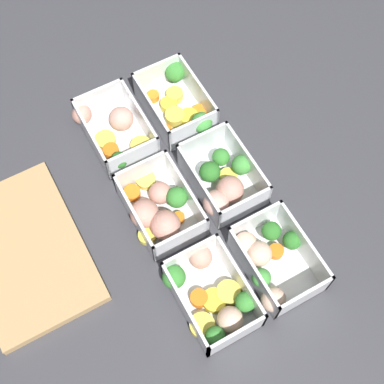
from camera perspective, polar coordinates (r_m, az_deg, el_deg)
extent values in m
plane|color=#38383D|center=(0.94, 0.00, -0.59)|extent=(4.00, 4.00, 0.00)
cube|color=white|center=(0.90, 8.87, -7.66)|extent=(0.15, 0.10, 0.00)
cube|color=white|center=(0.89, 11.75, -5.56)|extent=(0.15, 0.01, 0.06)
cube|color=white|center=(0.86, 6.41, -8.57)|extent=(0.15, 0.01, 0.06)
cube|color=white|center=(0.86, 11.78, -11.00)|extent=(0.01, 0.10, 0.06)
cube|color=white|center=(0.89, 6.61, -3.23)|extent=(0.01, 0.10, 0.06)
cylinder|color=#407A37|center=(0.91, 10.44, -5.48)|extent=(0.01, 0.01, 0.01)
sphere|color=#2D7228|center=(0.90, 10.62, -5.09)|extent=(0.03, 0.03, 0.03)
cylinder|color=#407A37|center=(0.91, 8.31, -4.60)|extent=(0.01, 0.01, 0.01)
sphere|color=#2D7228|center=(0.89, 8.47, -4.14)|extent=(0.03, 0.03, 0.03)
cylinder|color=orange|center=(0.90, 8.95, -6.29)|extent=(0.04, 0.04, 0.01)
sphere|color=beige|center=(0.89, 5.73, -5.45)|extent=(0.05, 0.05, 0.04)
sphere|color=beige|center=(0.86, 8.65, -11.24)|extent=(0.05, 0.05, 0.04)
cylinder|color=#519448|center=(0.88, 7.26, -9.44)|extent=(0.01, 0.01, 0.02)
sphere|color=#42933D|center=(0.86, 7.41, -9.06)|extent=(0.03, 0.03, 0.03)
sphere|color=beige|center=(0.88, 7.17, -6.54)|extent=(0.05, 0.05, 0.04)
cube|color=white|center=(0.95, 3.19, 1.05)|extent=(0.15, 0.10, 0.00)
cube|color=white|center=(0.94, 5.83, 3.13)|extent=(0.15, 0.01, 0.06)
cube|color=white|center=(0.92, 0.65, 0.58)|extent=(0.15, 0.01, 0.06)
cube|color=white|center=(0.90, 5.61, -1.70)|extent=(0.01, 0.10, 0.06)
cube|color=white|center=(0.96, 1.07, 5.24)|extent=(0.01, 0.10, 0.06)
cylinder|color=#49883F|center=(0.97, 3.05, 3.23)|extent=(0.01, 0.01, 0.01)
sphere|color=#388433|center=(0.95, 3.10, 3.75)|extent=(0.03, 0.03, 0.03)
cylinder|color=#519448|center=(0.96, 5.10, 2.46)|extent=(0.01, 0.01, 0.01)
sphere|color=#42933D|center=(0.94, 5.20, 3.06)|extent=(0.04, 0.04, 0.04)
cylinder|color=#DBC647|center=(0.95, 3.98, 1.45)|extent=(0.04, 0.04, 0.01)
cylinder|color=#407A37|center=(0.95, 1.88, 1.57)|extent=(0.01, 0.01, 0.01)
sphere|color=#2D7228|center=(0.93, 1.92, 2.17)|extent=(0.04, 0.04, 0.04)
sphere|color=#D19E8C|center=(0.91, 2.57, -1.15)|extent=(0.06, 0.06, 0.05)
sphere|color=tan|center=(0.92, 4.06, 0.26)|extent=(0.06, 0.06, 0.05)
cylinder|color=orange|center=(0.93, 6.47, -1.15)|extent=(0.03, 0.03, 0.01)
cube|color=white|center=(1.03, -1.79, 8.65)|extent=(0.15, 0.10, 0.00)
cube|color=white|center=(1.02, 0.62, 10.66)|extent=(0.15, 0.01, 0.06)
cube|color=white|center=(1.00, -4.33, 8.47)|extent=(0.15, 0.01, 0.06)
cube|color=white|center=(0.97, 0.20, 6.55)|extent=(0.01, 0.10, 0.06)
cube|color=white|center=(1.05, -3.75, 12.40)|extent=(0.01, 0.10, 0.06)
cylinder|color=#DBC647|center=(1.04, -1.86, 10.28)|extent=(0.04, 0.04, 0.02)
cylinder|color=orange|center=(1.04, -4.18, 10.15)|extent=(0.03, 0.03, 0.01)
cylinder|color=#519448|center=(1.00, 1.03, 6.70)|extent=(0.01, 0.01, 0.02)
sphere|color=#42933D|center=(0.98, 1.05, 7.42)|extent=(0.04, 0.04, 0.04)
cylinder|color=yellow|center=(1.03, -2.50, 9.27)|extent=(0.03, 0.03, 0.02)
cylinder|color=yellow|center=(1.01, -0.35, 7.97)|extent=(0.04, 0.04, 0.01)
cylinder|color=orange|center=(1.02, 0.81, 8.61)|extent=(0.04, 0.04, 0.01)
cylinder|color=#DBC647|center=(1.01, -1.84, 8.04)|extent=(0.05, 0.05, 0.02)
cylinder|color=orange|center=(1.00, -2.77, 6.54)|extent=(0.03, 0.03, 0.01)
cylinder|color=#49883F|center=(1.07, -1.80, 12.02)|extent=(0.01, 0.01, 0.01)
sphere|color=#388433|center=(1.06, -1.83, 12.69)|extent=(0.04, 0.04, 0.04)
cube|color=white|center=(0.88, 2.12, -11.38)|extent=(0.15, 0.10, 0.00)
cube|color=white|center=(0.86, 5.05, -9.32)|extent=(0.15, 0.01, 0.06)
cube|color=white|center=(0.84, -0.76, -12.42)|extent=(0.15, 0.01, 0.06)
cube|color=white|center=(0.84, 4.77, -15.07)|extent=(0.01, 0.10, 0.06)
cube|color=white|center=(0.87, -0.23, -6.81)|extent=(0.01, 0.10, 0.06)
sphere|color=beige|center=(0.85, 4.08, -13.42)|extent=(0.06, 0.06, 0.04)
cylinder|color=yellow|center=(0.87, 2.40, -11.46)|extent=(0.04, 0.04, 0.01)
sphere|color=tan|center=(0.87, 0.92, -6.96)|extent=(0.05, 0.05, 0.04)
cylinder|color=#DBC647|center=(0.86, 1.08, -14.03)|extent=(0.05, 0.05, 0.01)
cylinder|color=#DBC647|center=(0.87, 3.90, -10.67)|extent=(0.04, 0.04, 0.02)
cylinder|color=#49883F|center=(0.85, 2.45, -15.37)|extent=(0.01, 0.01, 0.01)
sphere|color=#388433|center=(0.84, 2.50, -15.13)|extent=(0.03, 0.03, 0.03)
cylinder|color=#49883F|center=(0.88, -1.90, -9.44)|extent=(0.01, 0.01, 0.01)
sphere|color=#388433|center=(0.86, -1.94, -9.05)|extent=(0.04, 0.04, 0.04)
cylinder|color=#49883F|center=(0.87, 5.62, -11.87)|extent=(0.01, 0.01, 0.01)
sphere|color=#388433|center=(0.85, 5.73, -11.56)|extent=(0.03, 0.03, 0.03)
cylinder|color=orange|center=(0.87, 0.75, -11.28)|extent=(0.03, 0.03, 0.02)
cube|color=white|center=(0.93, -3.28, -2.16)|extent=(0.15, 0.10, 0.00)
cube|color=white|center=(0.91, -0.65, -0.06)|extent=(0.15, 0.01, 0.06)
cube|color=white|center=(0.90, -6.14, -2.76)|extent=(0.15, 0.01, 0.06)
cube|color=white|center=(0.88, -1.17, -5.19)|extent=(0.01, 0.10, 0.06)
cube|color=white|center=(0.93, -5.43, 2.16)|extent=(0.01, 0.10, 0.06)
sphere|color=tan|center=(0.92, -3.41, -0.11)|extent=(0.06, 0.06, 0.04)
cylinder|color=orange|center=(0.93, -5.01, -1.54)|extent=(0.03, 0.03, 0.01)
cylinder|color=orange|center=(0.91, -1.42, -2.76)|extent=(0.02, 0.02, 0.01)
cylinder|color=#49883F|center=(0.93, -1.54, -1.24)|extent=(0.01, 0.01, 0.01)
sphere|color=#388433|center=(0.91, -1.57, -0.69)|extent=(0.04, 0.04, 0.04)
cylinder|color=orange|center=(0.94, -6.41, -0.09)|extent=(0.04, 0.04, 0.01)
sphere|color=tan|center=(0.89, -2.87, -3.54)|extent=(0.07, 0.07, 0.05)
sphere|color=tan|center=(0.90, -5.13, -2.21)|extent=(0.07, 0.07, 0.05)
cylinder|color=#DBC647|center=(0.90, -4.79, -4.68)|extent=(0.04, 0.04, 0.01)
cylinder|color=#DBC647|center=(0.95, -4.94, 1.27)|extent=(0.04, 0.04, 0.01)
cube|color=white|center=(1.01, -7.89, 5.85)|extent=(0.15, 0.10, 0.00)
cube|color=white|center=(0.99, -5.55, 7.92)|extent=(0.15, 0.01, 0.06)
cube|color=white|center=(0.98, -10.67, 5.55)|extent=(0.15, 0.01, 0.06)
cube|color=white|center=(0.95, -6.23, 3.54)|extent=(0.01, 0.10, 0.06)
cube|color=white|center=(1.03, -9.85, 9.70)|extent=(0.01, 0.10, 0.06)
cylinder|color=#DBC647|center=(0.98, -5.42, 4.82)|extent=(0.05, 0.05, 0.02)
sphere|color=tan|center=(1.02, -11.66, 8.10)|extent=(0.05, 0.05, 0.04)
cylinder|color=#DBC647|center=(1.00, -9.24, 5.51)|extent=(0.05, 0.05, 0.01)
sphere|color=#D19E8C|center=(1.00, -7.55, 7.76)|extent=(0.06, 0.06, 0.05)
cylinder|color=orange|center=(0.98, -8.62, 4.35)|extent=(0.04, 0.04, 0.01)
cylinder|color=#407A37|center=(0.97, -7.63, 2.83)|extent=(0.01, 0.01, 0.02)
sphere|color=#2D7228|center=(0.95, -7.77, 3.40)|extent=(0.03, 0.03, 0.03)
cylinder|color=yellow|center=(0.97, -6.28, 3.59)|extent=(0.04, 0.04, 0.01)
cube|color=tan|center=(0.93, -17.23, -6.07)|extent=(0.28, 0.18, 0.02)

